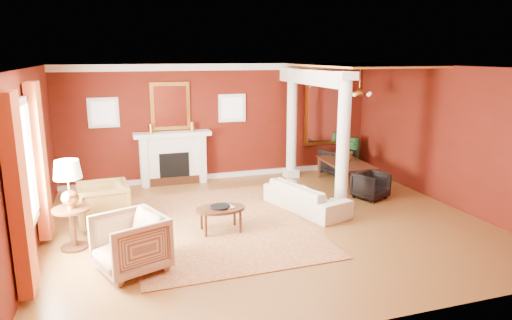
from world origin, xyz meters
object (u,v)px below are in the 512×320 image
object	(u,v)px
armchair_leopard	(103,203)
armchair_stripe	(130,241)
sofa	(306,192)
dining_table	(347,167)
coffee_table	(220,210)
side_table	(69,190)

from	to	relation	value
armchair_leopard	armchair_stripe	xyz separation A→B (m)	(0.38, -2.01, 0.02)
armchair_stripe	sofa	bearing A→B (deg)	94.10
dining_table	armchair_stripe	bearing A→B (deg)	124.31
coffee_table	side_table	distance (m)	2.54
coffee_table	side_table	world-z (taller)	side_table
coffee_table	dining_table	bearing A→B (deg)	28.92
side_table	armchair_leopard	bearing A→B (deg)	62.12
sofa	dining_table	xyz separation A→B (m)	(1.70, 1.40, 0.08)
armchair_stripe	coffee_table	bearing A→B (deg)	102.41
armchair_stripe	side_table	size ratio (longest dim) A/B	0.63
sofa	armchair_leopard	size ratio (longest dim) A/B	2.13
armchair_stripe	armchair_leopard	bearing A→B (deg)	169.47
armchair_leopard	coffee_table	distance (m)	2.20
armchair_leopard	dining_table	xyz separation A→B (m)	(5.64, 1.08, 0.01)
sofa	armchair_leopard	world-z (taller)	armchair_leopard
armchair_stripe	coffee_table	world-z (taller)	armchair_stripe
armchair_leopard	dining_table	bearing A→B (deg)	96.56
armchair_leopard	side_table	distance (m)	1.15
armchair_leopard	armchair_stripe	bearing A→B (deg)	6.46
sofa	coffee_table	size ratio (longest dim) A/B	2.17
sofa	side_table	distance (m)	4.50
dining_table	coffee_table	bearing A→B (deg)	122.81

